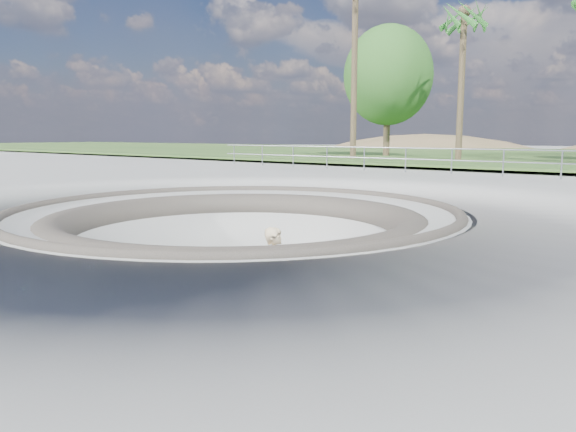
% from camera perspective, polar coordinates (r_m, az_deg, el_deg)
% --- Properties ---
extents(ground, '(180.00, 180.00, 0.00)m').
position_cam_1_polar(ground, '(12.96, -5.35, 0.61)').
color(ground, '#9B9C97').
rests_on(ground, ground).
extents(skate_bowl, '(14.00, 14.00, 4.10)m').
position_cam_1_polar(skate_bowl, '(13.33, -5.24, -7.21)').
color(skate_bowl, '#9B9C97').
rests_on(skate_bowl, ground).
extents(safety_railing, '(25.00, 0.06, 1.03)m').
position_cam_1_polar(safety_railing, '(22.99, 16.29, 5.38)').
color(safety_railing, gray).
rests_on(safety_railing, ground).
extents(skateboard, '(0.81, 0.44, 0.08)m').
position_cam_1_polar(skateboard, '(10.71, -1.23, -11.11)').
color(skateboard, olive).
rests_on(skateboard, ground).
extents(skater, '(0.52, 0.73, 1.86)m').
position_cam_1_polar(skater, '(10.44, -1.24, -6.21)').
color(skater, beige).
rests_on(skater, skateboard).
extents(palm_b, '(2.60, 2.60, 9.20)m').
position_cam_1_polar(palm_b, '(34.82, 17.46, 18.42)').
color(palm_b, brown).
rests_on(palm_b, ground).
extents(bushy_tree_left, '(6.14, 5.58, 8.86)m').
position_cam_1_polar(bushy_tree_left, '(39.58, 10.13, 13.88)').
color(bushy_tree_left, brown).
rests_on(bushy_tree_left, ground).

